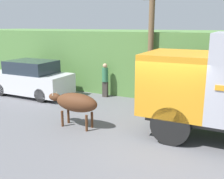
% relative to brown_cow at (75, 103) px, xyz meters
% --- Properties ---
extents(ground_plane, '(60.00, 60.00, 0.00)m').
position_rel_brown_cow_xyz_m(ground_plane, '(3.08, 0.36, -0.89)').
color(ground_plane, slate).
extents(hillside_embankment, '(32.00, 6.06, 3.21)m').
position_rel_brown_cow_xyz_m(hillside_embankment, '(3.08, 7.43, 0.71)').
color(hillside_embankment, '#568442').
rests_on(hillside_embankment, ground_plane).
extents(building_backdrop, '(5.53, 2.70, 2.79)m').
position_rel_brown_cow_xyz_m(building_backdrop, '(-1.66, 5.76, 0.51)').
color(building_backdrop, '#99ADB7').
rests_on(building_backdrop, ground_plane).
extents(brown_cow, '(1.99, 0.66, 1.23)m').
position_rel_brown_cow_xyz_m(brown_cow, '(0.00, 0.00, 0.00)').
color(brown_cow, '#512D19').
rests_on(brown_cow, ground_plane).
extents(parked_suv, '(4.25, 1.82, 1.79)m').
position_rel_brown_cow_xyz_m(parked_suv, '(-4.48, 2.63, -0.04)').
color(parked_suv, silver).
rests_on(parked_suv, ground_plane).
extents(pedestrian_on_hill, '(0.31, 0.31, 1.70)m').
position_rel_brown_cow_xyz_m(pedestrian_on_hill, '(-0.92, 4.01, 0.05)').
color(pedestrian_on_hill, '#38332D').
rests_on(pedestrian_on_hill, ground_plane).
extents(utility_pole, '(0.90, 0.25, 5.28)m').
position_rel_brown_cow_xyz_m(utility_pole, '(1.32, 4.18, 1.85)').
color(utility_pole, brown).
rests_on(utility_pole, ground_plane).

